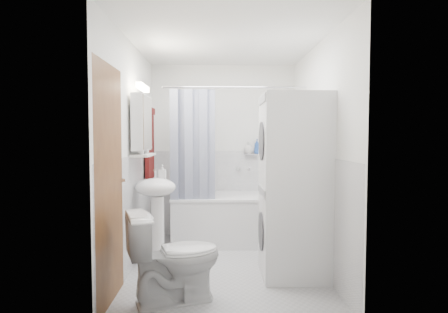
{
  "coord_description": "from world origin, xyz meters",
  "views": [
    {
      "loc": [
        -0.09,
        -3.98,
        1.4
      ],
      "look_at": [
        -0.01,
        0.15,
        1.18
      ],
      "focal_mm": 30.0,
      "sensor_mm": 36.0,
      "label": 1
    }
  ],
  "objects_px": {
    "washer_dryer": "(294,185)",
    "toilet": "(175,257)",
    "bathtub": "(236,216)",
    "sink": "(156,201)"
  },
  "relations": [
    {
      "from": "washer_dryer",
      "to": "toilet",
      "type": "relative_size",
      "value": 2.33
    },
    {
      "from": "bathtub",
      "to": "toilet",
      "type": "distance_m",
      "value": 1.89
    },
    {
      "from": "toilet",
      "to": "bathtub",
      "type": "bearing_deg",
      "value": -38.54
    },
    {
      "from": "washer_dryer",
      "to": "sink",
      "type": "bearing_deg",
      "value": 166.81
    },
    {
      "from": "sink",
      "to": "washer_dryer",
      "type": "xyz_separation_m",
      "value": [
        1.43,
        -0.34,
        0.21
      ]
    },
    {
      "from": "sink",
      "to": "washer_dryer",
      "type": "distance_m",
      "value": 1.49
    },
    {
      "from": "bathtub",
      "to": "washer_dryer",
      "type": "relative_size",
      "value": 0.91
    },
    {
      "from": "bathtub",
      "to": "washer_dryer",
      "type": "bearing_deg",
      "value": -66.46
    },
    {
      "from": "sink",
      "to": "washer_dryer",
      "type": "bearing_deg",
      "value": -13.47
    },
    {
      "from": "sink",
      "to": "washer_dryer",
      "type": "relative_size",
      "value": 0.57
    }
  ]
}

